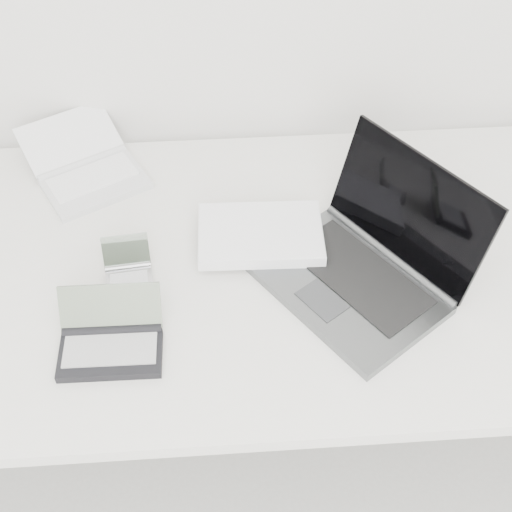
{
  "coord_description": "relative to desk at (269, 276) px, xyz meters",
  "views": [
    {
      "loc": [
        -0.09,
        0.59,
        1.79
      ],
      "look_at": [
        -0.03,
        1.51,
        0.79
      ],
      "focal_mm": 50.0,
      "sensor_mm": 36.0,
      "label": 1
    }
  ],
  "objects": [
    {
      "name": "pda_silver",
      "position": [
        -0.28,
        -0.03,
        0.06
      ],
      "size": [
        0.1,
        0.11,
        0.07
      ],
      "rotation": [
        0.0,
        0.0,
        0.1
      ],
      "color": "#B7B7BB",
      "rests_on": "desk"
    },
    {
      "name": "netbook_open_white",
      "position": [
        -0.39,
        0.29,
        0.06
      ],
      "size": [
        0.32,
        0.34,
        0.07
      ],
      "rotation": [
        0.0,
        0.0,
        0.49
      ],
      "color": "silver",
      "rests_on": "desk"
    },
    {
      "name": "desk",
      "position": [
        0.0,
        0.0,
        0.0
      ],
      "size": [
        1.6,
        0.8,
        0.73
      ],
      "color": "white",
      "rests_on": "ground"
    },
    {
      "name": "palmtop_charcoal",
      "position": [
        -0.3,
        -0.19,
        0.07
      ],
      "size": [
        0.18,
        0.15,
        0.09
      ],
      "rotation": [
        0.0,
        0.0,
        -0.01
      ],
      "color": "black",
      "rests_on": "desk"
    },
    {
      "name": "laptop_large",
      "position": [
        0.12,
        -0.03,
        0.08
      ],
      "size": [
        0.54,
        0.46,
        0.23
      ],
      "rotation": [
        0.0,
        0.0,
        -0.95
      ],
      "color": "#5D6063",
      "rests_on": "desk"
    }
  ]
}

